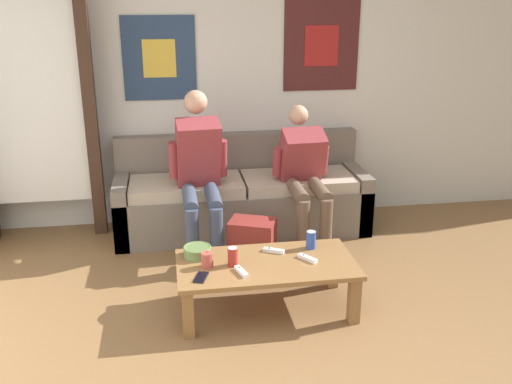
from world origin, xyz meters
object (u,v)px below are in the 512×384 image
Objects in this scene: person_seated_teen at (304,173)px; game_controller_far_center at (308,258)px; game_controller_near_left at (241,272)px; ceramic_bowl at (197,251)px; person_seated_adult at (199,169)px; pillar_candle at (207,260)px; cell_phone at (201,277)px; coffee_table at (266,270)px; drink_can_red at (233,257)px; game_controller_near_right at (274,251)px; drink_can_blue at (311,240)px; couch at (242,198)px; backpack at (252,245)px.

game_controller_far_center is at bearing -102.24° from person_seated_teen.
ceramic_bowl is at bearing 131.86° from game_controller_near_left.
person_seated_adult is 11.28× the size of pillar_candle.
person_seated_teen is 7.40× the size of cell_phone.
drink_can_red is at bearing -177.45° from coffee_table.
drink_can_blue is at bearing 5.06° from game_controller_near_right.
drink_can_blue is at bearing 0.56° from ceramic_bowl.
coffee_table is at bearing 2.55° from drink_can_red.
game_controller_near_left is at bearing -145.12° from coffee_table.
person_seated_adult is at bearing 108.90° from coffee_table.
game_controller_near_right reaches higher than cell_phone.
drink_can_red is 0.49m from game_controller_far_center.
person_seated_adult is 1.26m from game_controller_far_center.
person_seated_teen is at bearing 59.74° from game_controller_near_left.
game_controller_near_left is at bearing -150.66° from drink_can_blue.
drink_can_red is at bearing -152.81° from game_controller_near_right.
game_controller_near_right is at bearing 29.72° from cell_phone.
ceramic_bowl is at bearing 142.12° from drink_can_red.
game_controller_far_center is at bearing -1.64° from coffee_table.
game_controller_near_left is (0.25, -0.28, -0.03)m from ceramic_bowl.
pillar_candle is at bearing -130.12° from person_seated_teen.
couch is 1.95× the size of person_seated_teen.
pillar_candle is 0.75× the size of cell_phone.
person_seated_adult is at bearing 120.97° from game_controller_far_center.
backpack is at bearing 124.83° from drink_can_blue.
coffee_table is 1.16m from person_seated_adult.
drink_can_red is (-0.22, -0.65, 0.23)m from backpack.
game_controller_near_left is (-0.68, -1.16, -0.25)m from person_seated_teen.
backpack is 2.71× the size of game_controller_near_left.
coffee_table is 0.23m from game_controller_near_left.
person_seated_teen is 1.10m from game_controller_far_center.
couch is at bearing 42.60° from person_seated_adult.
game_controller_near_left is at bearing -165.36° from game_controller_far_center.
ceramic_bowl is at bearing 160.08° from coffee_table.
game_controller_near_left is (0.20, -0.12, -0.04)m from pillar_candle.
pillar_candle is at bearing 178.87° from drink_can_red.
person_seated_teen reaches higher than backpack.
drink_can_blue is 1.00× the size of drink_can_red.
ceramic_bowl is (-0.46, -1.23, 0.10)m from couch.
couch reaches higher than ceramic_bowl.
ceramic_bowl is 1.30× the size of game_controller_near_right.
person_seated_adult is at bearing 97.36° from drink_can_red.
ceramic_bowl is 0.77m from drink_can_blue.
person_seated_adult reaches higher than game_controller_far_center.
person_seated_adult is 8.55× the size of game_controller_near_left.
person_seated_teen is (0.50, 1.04, 0.32)m from coffee_table.
coffee_table is at bearing -19.92° from ceramic_bowl.
couch reaches higher than drink_can_blue.
person_seated_adult is 9.23× the size of game_controller_far_center.
pillar_candle is at bearing 179.89° from game_controller_far_center.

